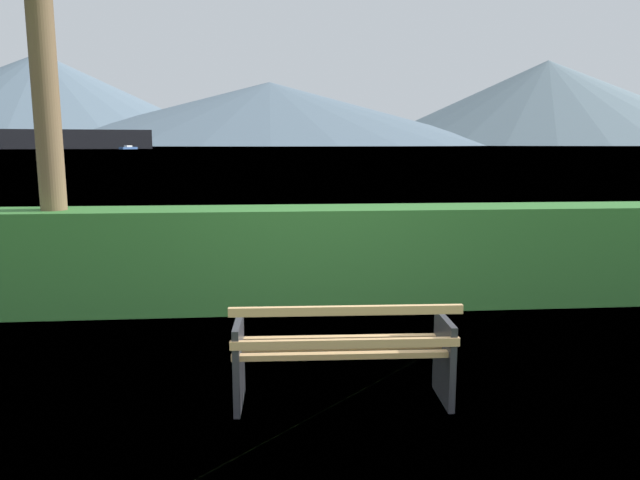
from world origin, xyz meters
TOP-DOWN VIEW (x-y plane):
  - ground_plane at (0.00, 0.00)m, footprint 1400.00×1400.00m
  - water_surface at (0.00, 308.38)m, footprint 620.00×620.00m
  - park_bench at (-0.00, -0.06)m, footprint 1.72×0.62m
  - hedge_row at (0.00, 2.78)m, footprint 10.27×0.81m
  - fishing_boat_near at (-46.55, 193.40)m, footprint 5.08×6.28m
  - distant_hills at (1.59, 562.12)m, footprint 836.59×428.39m

SIDE VIEW (x-z plane):
  - ground_plane at x=0.00m, z-range 0.00..0.00m
  - water_surface at x=0.00m, z-range 0.00..0.00m
  - park_bench at x=0.00m, z-range -0.01..0.86m
  - fishing_boat_near at x=-46.55m, z-range -0.17..1.09m
  - hedge_row at x=0.00m, z-range 0.00..1.24m
  - distant_hills at x=1.59m, z-range -5.49..79.86m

